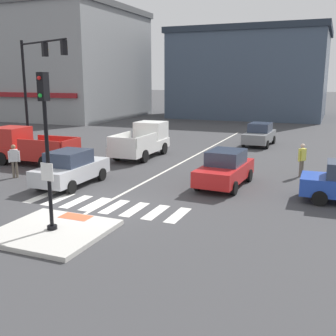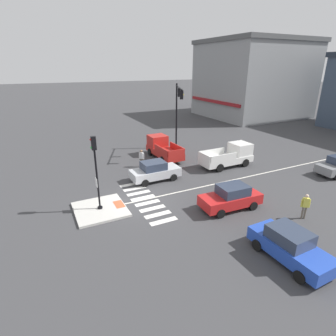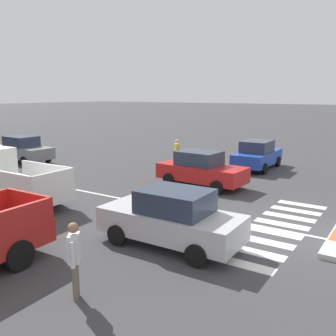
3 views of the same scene
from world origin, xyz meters
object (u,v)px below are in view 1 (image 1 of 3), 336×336
Objects in this scene: car_grey_eastbound_distant at (260,134)px; pickup_truck_red_cross_left at (28,147)px; car_silver_westbound_near at (71,168)px; traffic_light_mast at (36,76)px; pickup_truck_white_westbound_far at (144,141)px; pedestrian_waiting_far_side at (302,157)px; pedestrian_at_curb_left at (14,158)px; car_red_eastbound_mid at (225,169)px; signal_pole at (46,138)px.

car_grey_eastbound_distant is 16.27m from pickup_truck_red_cross_left.
traffic_light_mast is at bearing 138.71° from car_silver_westbound_near.
pedestrian_waiting_far_side is (9.74, -1.97, 0.00)m from pickup_truck_white_westbound_far.
car_grey_eastbound_distant is 9.32m from pickup_truck_white_westbound_far.
pickup_truck_red_cross_left is 15.15m from pedestrian_waiting_far_side.
traffic_light_mast is at bearing 113.03° from pickup_truck_red_cross_left.
pedestrian_at_curb_left is at bearing 177.29° from car_silver_westbound_near.
pickup_truck_white_westbound_far is (-0.06, 7.85, 0.17)m from car_silver_westbound_near.
pedestrian_waiting_far_side reaches higher than car_silver_westbound_near.
car_grey_eastbound_distant is 0.99× the size of car_red_eastbound_mid.
traffic_light_mast is 7.17m from pedestrian_at_curb_left.
pedestrian_at_curb_left is (-6.49, 5.47, -2.10)m from signal_pole.
signal_pole reaches higher than pedestrian_at_curb_left.
pedestrian_at_curb_left is (1.77, -2.99, 0.00)m from pickup_truck_red_cross_left.
car_grey_eastbound_distant is 2.49× the size of pedestrian_waiting_far_side.
car_silver_westbound_near is 0.99× the size of car_grey_eastbound_distant.
signal_pole is at bearing -114.19° from car_red_eastbound_mid.
traffic_light_mast is 1.40× the size of pickup_truck_red_cross_left.
traffic_light_mast is 1.74× the size of car_silver_westbound_near.
pickup_truck_red_cross_left is at bearing 148.94° from car_silver_westbound_near.
signal_pole is 1.17× the size of car_grey_eastbound_distant.
signal_pole is 0.68× the size of traffic_light_mast.
pickup_truck_red_cross_left is 3.08× the size of pedestrian_waiting_far_side.
signal_pole is 8.74m from pedestrian_at_curb_left.
signal_pole is 8.98m from car_red_eastbound_mid.
pickup_truck_red_cross_left is (-11.19, -11.81, 0.17)m from car_grey_eastbound_distant.
car_silver_westbound_near is at bearing -148.74° from pedestrian_waiting_far_side.
car_red_eastbound_mid is 10.34m from pedestrian_at_curb_left.
car_grey_eastbound_distant is 2.49× the size of pedestrian_at_curb_left.
car_grey_eastbound_distant is at bearing 38.01° from traffic_light_mast.
car_grey_eastbound_distant is 0.81× the size of pickup_truck_red_cross_left.
car_red_eastbound_mid is at bearing -12.50° from traffic_light_mast.
car_silver_westbound_near is at bearing 119.67° from signal_pole.
car_grey_eastbound_distant is 9.82m from pedestrian_waiting_far_side.
traffic_light_mast is 9.26m from car_silver_westbound_near.
car_grey_eastbound_distant is at bearing 46.56° from pickup_truck_red_cross_left.
pedestrian_at_curb_left reaches higher than car_grey_eastbound_distant.
car_red_eastbound_mid is at bearing 65.81° from signal_pole.
pickup_truck_white_westbound_far is (6.15, 2.39, -4.00)m from traffic_light_mast.
pedestrian_waiting_far_side is at bearing 23.48° from pedestrian_at_curb_left.
pickup_truck_white_westbound_far is at bearing 168.54° from pedestrian_waiting_far_side.
car_red_eastbound_mid is at bearing -38.20° from pickup_truck_white_westbound_far.
traffic_light_mast reaches higher than pedestrian_waiting_far_side.
car_grey_eastbound_distant is (2.94, 20.27, -2.27)m from signal_pole.
car_red_eastbound_mid is 2.51× the size of pedestrian_waiting_far_side.
pickup_truck_white_westbound_far is at bearing 141.80° from car_red_eastbound_mid.
car_silver_westbound_near is at bearing -31.06° from pickup_truck_red_cross_left.
pickup_truck_red_cross_left reaches higher than car_grey_eastbound_distant.
traffic_light_mast is at bearing -141.99° from car_grey_eastbound_distant.
car_red_eastbound_mid is (0.62, -12.35, 0.00)m from car_grey_eastbound_distant.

